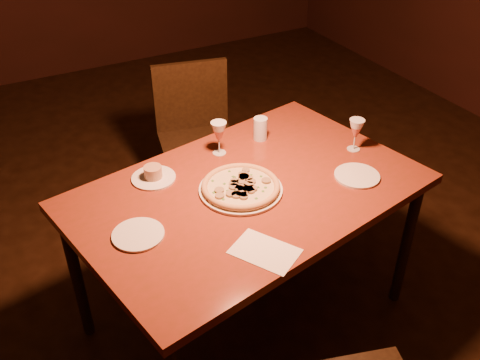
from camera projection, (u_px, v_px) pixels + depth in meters
name	position (u px, v px, depth m)	size (l,w,h in m)	color
floor	(208.00, 317.00, 2.77)	(7.00, 7.00, 0.00)	#321D10
dining_table	(248.00, 201.00, 2.37)	(1.66, 1.23, 0.80)	maroon
chair_far	(197.00, 134.00, 3.27)	(0.54, 0.54, 0.94)	black
pizza_plate	(241.00, 187.00, 2.30)	(0.36, 0.36, 0.04)	white
ramekin_saucer	(153.00, 175.00, 2.38)	(0.20, 0.20, 0.06)	white
wine_glass_far	(219.00, 138.00, 2.52)	(0.08, 0.08, 0.17)	#BA5C4D
wine_glass_right	(355.00, 135.00, 2.55)	(0.07, 0.07, 0.16)	#BA5C4D
water_tumbler	(260.00, 129.00, 2.65)	(0.07, 0.07, 0.12)	silver
side_plate_left	(138.00, 235.00, 2.07)	(0.20, 0.20, 0.01)	white
side_plate_near	(357.00, 176.00, 2.40)	(0.20, 0.20, 0.01)	white
menu_card	(265.00, 251.00, 2.00)	(0.17, 0.24, 0.00)	white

